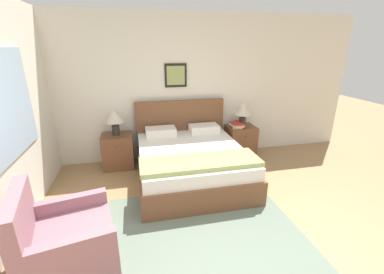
% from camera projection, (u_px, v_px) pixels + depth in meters
% --- Properties ---
extents(wall_back, '(6.81, 0.09, 2.60)m').
position_uv_depth(wall_back, '(181.00, 89.00, 4.68)').
color(wall_back, silver).
rests_on(wall_back, ground_plane).
extents(wall_left, '(0.08, 5.52, 2.60)m').
position_uv_depth(wall_left, '(4.00, 118.00, 2.76)').
color(wall_left, silver).
rests_on(wall_left, ground_plane).
extents(area_rug_main, '(2.23, 1.82, 0.01)m').
position_uv_depth(area_rug_main, '(203.00, 231.00, 2.98)').
color(area_rug_main, slate).
rests_on(area_rug_main, ground_plane).
extents(bed, '(1.64, 1.90, 1.11)m').
position_uv_depth(bed, '(191.00, 162.00, 4.08)').
color(bed, brown).
rests_on(bed, ground_plane).
extents(armchair, '(0.93, 0.92, 0.90)m').
position_uv_depth(armchair, '(65.00, 244.00, 2.39)').
color(armchair, '#8E606B').
rests_on(armchair, ground_plane).
extents(nightstand_near_window, '(0.52, 0.46, 0.59)m').
position_uv_depth(nightstand_near_window, '(118.00, 151.00, 4.50)').
color(nightstand_near_window, brown).
rests_on(nightstand_near_window, ground_plane).
extents(nightstand_by_door, '(0.52, 0.46, 0.59)m').
position_uv_depth(nightstand_by_door, '(241.00, 141.00, 4.97)').
color(nightstand_by_door, brown).
rests_on(nightstand_by_door, ground_plane).
extents(table_lamp_near_window, '(0.31, 0.31, 0.46)m').
position_uv_depth(table_lamp_near_window, '(114.00, 117.00, 4.31)').
color(table_lamp_near_window, '#2D2823').
rests_on(table_lamp_near_window, nightstand_near_window).
extents(table_lamp_by_door, '(0.31, 0.31, 0.46)m').
position_uv_depth(table_lamp_by_door, '(243.00, 110.00, 4.78)').
color(table_lamp_by_door, '#2D2823').
rests_on(table_lamp_by_door, nightstand_by_door).
extents(book_thick_bottom, '(0.21, 0.27, 0.03)m').
position_uv_depth(book_thick_bottom, '(237.00, 127.00, 4.81)').
color(book_thick_bottom, beige).
rests_on(book_thick_bottom, nightstand_by_door).
extents(book_hardcover_middle, '(0.24, 0.30, 0.04)m').
position_uv_depth(book_hardcover_middle, '(237.00, 125.00, 4.79)').
color(book_hardcover_middle, beige).
rests_on(book_hardcover_middle, book_thick_bottom).
extents(book_novel_upper, '(0.22, 0.29, 0.03)m').
position_uv_depth(book_novel_upper, '(237.00, 123.00, 4.78)').
color(book_novel_upper, '#B7332D').
rests_on(book_novel_upper, book_hardcover_middle).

